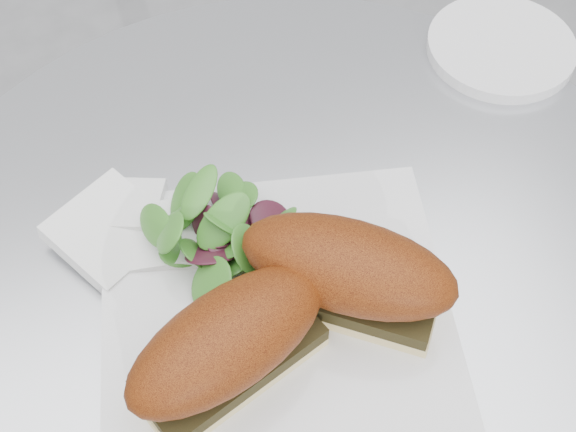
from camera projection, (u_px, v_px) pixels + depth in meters
name	position (u px, v px, depth m)	size (l,w,h in m)	color
table	(295.00, 389.00, 0.87)	(0.70, 0.70, 0.73)	silver
plate	(278.00, 323.00, 0.63)	(0.27, 0.27, 0.02)	silver
sandwich_left	(228.00, 345.00, 0.56)	(0.18, 0.13, 0.08)	beige
sandwich_right	(347.00, 272.00, 0.60)	(0.18, 0.16, 0.08)	beige
salad	(220.00, 226.00, 0.64)	(0.11, 0.11, 0.05)	#3C8C2E
napkin	(138.00, 239.00, 0.67)	(0.11, 0.11, 0.02)	white
saucer	(501.00, 47.00, 0.81)	(0.15, 0.15, 0.01)	silver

